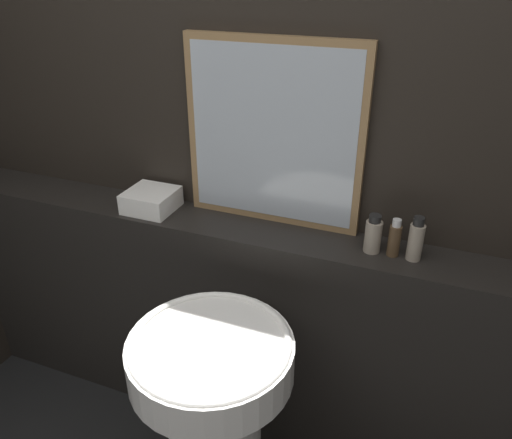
{
  "coord_description": "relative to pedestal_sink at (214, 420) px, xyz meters",
  "views": [
    {
      "loc": [
        0.6,
        -0.02,
        1.82
      ],
      "look_at": [
        0.07,
        1.32,
        1.05
      ],
      "focal_mm": 35.0,
      "sensor_mm": 36.0,
      "label": 1
    }
  ],
  "objects": [
    {
      "name": "wall_back",
      "position": [
        -0.07,
        0.61,
        0.74
      ],
      "size": [
        8.0,
        0.06,
        2.5
      ],
      "color": "black",
      "rests_on": "ground_plane"
    },
    {
      "name": "vanity_counter",
      "position": [
        -0.07,
        0.47,
        -0.03
      ],
      "size": [
        2.56,
        0.22,
        0.95
      ],
      "color": "black",
      "rests_on": "ground_plane"
    },
    {
      "name": "pedestal_sink",
      "position": [
        0.0,
        0.0,
        0.0
      ],
      "size": [
        0.49,
        0.49,
        0.84
      ],
      "color": "white",
      "rests_on": "ground_plane"
    },
    {
      "name": "mirror",
      "position": [
        -0.02,
        0.56,
        0.77
      ],
      "size": [
        0.63,
        0.03,
        0.65
      ],
      "color": "#937047",
      "rests_on": "vanity_counter"
    },
    {
      "name": "towel_stack",
      "position": [
        -0.47,
        0.47,
        0.48
      ],
      "size": [
        0.18,
        0.18,
        0.08
      ],
      "color": "white",
      "rests_on": "vanity_counter"
    },
    {
      "name": "shampoo_bottle",
      "position": [
        0.37,
        0.47,
        0.51
      ],
      "size": [
        0.05,
        0.05,
        0.13
      ],
      "color": "gray",
      "rests_on": "vanity_counter"
    },
    {
      "name": "conditioner_bottle",
      "position": [
        0.44,
        0.47,
        0.51
      ],
      "size": [
        0.04,
        0.04,
        0.13
      ],
      "color": "#4C3823",
      "rests_on": "vanity_counter"
    },
    {
      "name": "lotion_bottle",
      "position": [
        0.5,
        0.47,
        0.52
      ],
      "size": [
        0.05,
        0.05,
        0.15
      ],
      "color": "gray",
      "rests_on": "vanity_counter"
    }
  ]
}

